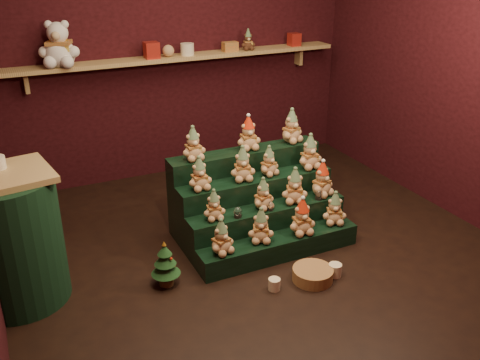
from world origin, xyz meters
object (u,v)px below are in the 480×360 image
mug_left (274,284)px  mug_right (335,270)px  wicker_basket (313,274)px  white_bear (58,38)px  riser_tier_front (279,247)px  snow_globe_b (270,206)px  mini_christmas_tree (165,264)px  snow_globe_a (238,212)px  snow_globe_c (319,195)px  side_table (12,239)px  brown_bear (248,40)px

mug_left → mug_right: 0.52m
wicker_basket → white_bear: bearing=119.6°
riser_tier_front → white_bear: (-1.28, 1.98, 1.49)m
mug_right → snow_globe_b: bearing=114.1°
wicker_basket → mini_christmas_tree: bearing=157.7°
snow_globe_a → snow_globe_b: size_ratio=1.15×
snow_globe_a → mug_left: 0.66m
mini_christmas_tree → wicker_basket: bearing=-22.3°
snow_globe_a → mug_left: bearing=-85.3°
mug_left → white_bear: (-1.03, 2.37, 1.54)m
riser_tier_front → snow_globe_c: bearing=18.8°
snow_globe_a → mug_right: bearing=-46.7°
snow_globe_a → white_bear: (-0.98, 1.82, 1.18)m
side_table → white_bear: 2.11m
mini_christmas_tree → mug_right: mini_christmas_tree is taller
snow_globe_b → brown_bear: 2.20m
mug_right → mini_christmas_tree: bearing=159.7°
riser_tier_front → brown_bear: brown_bear is taller
mug_left → brown_bear: 2.90m
wicker_basket → mug_left: bearing=177.0°
riser_tier_front → white_bear: size_ratio=2.65×
snow_globe_a → white_bear: white_bear is taller
mug_left → mug_right: size_ratio=0.89×
side_table → brown_bear: size_ratio=4.60×
mini_christmas_tree → wicker_basket: (1.04, -0.43, -0.13)m
riser_tier_front → mug_right: 0.51m
snow_globe_c → wicker_basket: bearing=-125.2°
snow_globe_a → white_bear: bearing=118.3°
riser_tier_front → side_table: bearing=170.8°
snow_globe_c → side_table: size_ratio=0.09×
snow_globe_b → mug_right: snow_globe_b is taller
riser_tier_front → side_table: size_ratio=1.42×
white_bear → brown_bear: bearing=19.8°
snow_globe_b → snow_globe_c: 0.48m
wicker_basket → brown_bear: 2.82m
brown_bear → snow_globe_c: bearing=-86.4°
riser_tier_front → snow_globe_b: 0.35m
side_table → brown_bear: 3.26m
mini_christmas_tree → brown_bear: (1.64, 1.96, 1.24)m
snow_globe_a → wicker_basket: snow_globe_a is taller
side_table → snow_globe_c: bearing=-12.6°
mug_right → brown_bear: brown_bear is taller
snow_globe_a → side_table: 1.68m
side_table → mini_christmas_tree: size_ratio=2.61×
snow_globe_a → mini_christmas_tree: snow_globe_a is taller
snow_globe_b → snow_globe_c: size_ratio=0.89×
snow_globe_a → snow_globe_c: snow_globe_a is taller
side_table → white_bear: bearing=58.5°
riser_tier_front → mug_left: size_ratio=15.29×
riser_tier_front → snow_globe_c: 0.59m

